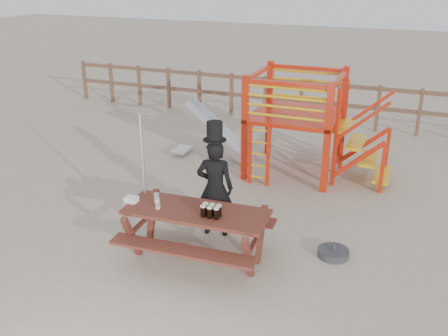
% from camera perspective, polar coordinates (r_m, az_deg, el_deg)
% --- Properties ---
extents(ground, '(60.00, 60.00, 0.00)m').
position_cam_1_polar(ground, '(7.55, -0.67, -9.79)').
color(ground, tan).
rests_on(ground, ground).
extents(back_fence, '(15.09, 0.09, 1.20)m').
position_cam_1_polar(back_fence, '(13.54, 10.88, 7.88)').
color(back_fence, brown).
rests_on(back_fence, ground).
extents(playground_fort, '(4.71, 1.84, 2.10)m').
position_cam_1_polar(playground_fort, '(10.20, 7.74, 5.34)').
color(playground_fort, red).
rests_on(playground_fort, ground).
extents(picnic_table, '(2.12, 1.52, 0.79)m').
position_cam_1_polar(picnic_table, '(7.20, -3.15, -6.90)').
color(picnic_table, maroon).
rests_on(picnic_table, ground).
extents(man_with_hat, '(0.64, 0.49, 1.86)m').
position_cam_1_polar(man_with_hat, '(7.72, -1.03, -2.01)').
color(man_with_hat, black).
rests_on(man_with_hat, ground).
extents(metal_pole, '(0.04, 0.04, 2.03)m').
position_cam_1_polar(metal_pole, '(7.56, -9.13, -1.34)').
color(metal_pole, '#B2B2B7').
rests_on(metal_pole, ground).
extents(parasol_base, '(0.46, 0.46, 0.19)m').
position_cam_1_polar(parasol_base, '(7.64, 12.38, -9.45)').
color(parasol_base, '#323236').
rests_on(parasol_base, ground).
extents(paper_bag, '(0.18, 0.14, 0.08)m').
position_cam_1_polar(paper_bag, '(7.40, -10.53, -3.55)').
color(paper_bag, white).
rests_on(paper_bag, picnic_table).
extents(stout_pints, '(0.27, 0.18, 0.17)m').
position_cam_1_polar(stout_pints, '(6.85, -1.50, -4.91)').
color(stout_pints, black).
rests_on(stout_pints, picnic_table).
extents(empty_glasses, '(0.19, 0.25, 0.15)m').
position_cam_1_polar(empty_glasses, '(7.22, -7.65, -3.78)').
color(empty_glasses, silver).
rests_on(empty_glasses, picnic_table).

